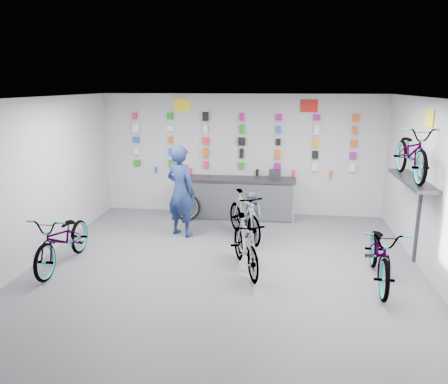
# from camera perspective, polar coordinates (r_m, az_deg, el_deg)

# --- Properties ---
(floor) EXTENTS (8.00, 8.00, 0.00)m
(floor) POSITION_cam_1_polar(r_m,az_deg,el_deg) (7.58, -0.39, -11.26)
(floor) COLOR #4F4F54
(floor) RESTS_ON ground
(ceiling) EXTENTS (8.00, 8.00, 0.00)m
(ceiling) POSITION_cam_1_polar(r_m,az_deg,el_deg) (6.86, -0.44, 12.05)
(ceiling) COLOR white
(ceiling) RESTS_ON wall_back
(wall_back) EXTENTS (7.00, 0.00, 7.00)m
(wall_back) POSITION_cam_1_polar(r_m,az_deg,el_deg) (10.97, 2.33, 4.86)
(wall_back) COLOR silver
(wall_back) RESTS_ON floor
(wall_front) EXTENTS (7.00, 0.00, 7.00)m
(wall_front) POSITION_cam_1_polar(r_m,az_deg,el_deg) (3.41, -9.66, -16.68)
(wall_front) COLOR silver
(wall_front) RESTS_ON floor
(wall_left) EXTENTS (0.00, 8.00, 8.00)m
(wall_left) POSITION_cam_1_polar(r_m,az_deg,el_deg) (8.28, -25.20, 0.56)
(wall_left) COLOR silver
(wall_left) RESTS_ON floor
(wall_right) EXTENTS (0.00, 8.00, 8.00)m
(wall_right) POSITION_cam_1_polar(r_m,az_deg,el_deg) (7.48, 27.24, -0.98)
(wall_right) COLOR silver
(wall_right) RESTS_ON floor
(counter) EXTENTS (2.70, 0.66, 1.00)m
(counter) POSITION_cam_1_polar(r_m,az_deg,el_deg) (10.73, 2.07, -0.87)
(counter) COLOR black
(counter) RESTS_ON floor
(merch_wall) EXTENTS (5.57, 0.08, 1.56)m
(merch_wall) POSITION_cam_1_polar(r_m,az_deg,el_deg) (10.86, 2.50, 6.30)
(merch_wall) COLOR #1C8915
(merch_wall) RESTS_ON wall_back
(wall_bracket) EXTENTS (0.39, 1.90, 2.00)m
(wall_bracket) POSITION_cam_1_polar(r_m,az_deg,el_deg) (8.54, 23.46, 0.86)
(wall_bracket) COLOR #333338
(wall_bracket) RESTS_ON wall_right
(sign_left) EXTENTS (0.42, 0.02, 0.30)m
(sign_left) POSITION_cam_1_polar(r_m,az_deg,el_deg) (11.05, -5.54, 11.24)
(sign_left) COLOR yellow
(sign_left) RESTS_ON wall_back
(sign_right) EXTENTS (0.42, 0.02, 0.30)m
(sign_right) POSITION_cam_1_polar(r_m,az_deg,el_deg) (10.81, 11.03, 10.99)
(sign_right) COLOR red
(sign_right) RESTS_ON wall_back
(sign_side) EXTENTS (0.02, 0.40, 0.30)m
(sign_side) POSITION_cam_1_polar(r_m,az_deg,el_deg) (8.42, 25.25, 8.71)
(sign_side) COLOR yellow
(sign_side) RESTS_ON wall_right
(bike_left) EXTENTS (0.68, 1.94, 1.02)m
(bike_left) POSITION_cam_1_polar(r_m,az_deg,el_deg) (8.41, -20.25, -5.80)
(bike_left) COLOR gray
(bike_left) RESTS_ON floor
(bike_center) EXTENTS (0.97, 1.70, 0.99)m
(bike_center) POSITION_cam_1_polar(r_m,az_deg,el_deg) (7.71, 2.82, -6.84)
(bike_center) COLOR gray
(bike_center) RESTS_ON floor
(bike_right) EXTENTS (0.83, 2.01, 1.03)m
(bike_right) POSITION_cam_1_polar(r_m,az_deg,el_deg) (7.70, 19.74, -7.51)
(bike_right) COLOR gray
(bike_right) RESTS_ON floor
(bike_service) EXTENTS (1.20, 1.74, 1.02)m
(bike_service) POSITION_cam_1_polar(r_m,az_deg,el_deg) (9.29, 2.68, -3.06)
(bike_service) COLOR gray
(bike_service) RESTS_ON floor
(bike_wall) EXTENTS (0.63, 1.80, 0.95)m
(bike_wall) POSITION_cam_1_polar(r_m,az_deg,el_deg) (8.42, 23.34, 4.79)
(bike_wall) COLOR gray
(bike_wall) RESTS_ON wall_bracket
(clerk) EXTENTS (0.86, 0.75, 1.98)m
(clerk) POSITION_cam_1_polar(r_m,az_deg,el_deg) (9.41, -5.64, 0.11)
(clerk) COLOR navy
(clerk) RESTS_ON floor
(customer) EXTENTS (0.65, 0.62, 1.05)m
(customer) POSITION_cam_1_polar(r_m,az_deg,el_deg) (9.17, 3.61, -3.23)
(customer) COLOR #505B6E
(customer) RESTS_ON floor
(spare_wheel) EXTENTS (0.67, 0.21, 0.66)m
(spare_wheel) POSITION_cam_1_polar(r_m,az_deg,el_deg) (10.60, -4.86, -2.00)
(spare_wheel) COLOR black
(spare_wheel) RESTS_ON floor
(register) EXTENTS (0.29, 0.31, 0.22)m
(register) POSITION_cam_1_polar(r_m,az_deg,el_deg) (10.56, 6.67, 2.27)
(register) COLOR black
(register) RESTS_ON counter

